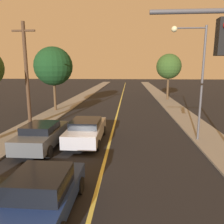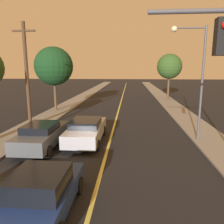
{
  "view_description": "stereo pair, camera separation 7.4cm",
  "coord_description": "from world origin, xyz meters",
  "px_view_note": "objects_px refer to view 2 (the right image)",
  "views": [
    {
      "loc": [
        1.17,
        -1.48,
        4.62
      ],
      "look_at": [
        0.0,
        13.72,
        1.6
      ],
      "focal_mm": 35.0,
      "sensor_mm": 36.0,
      "label": 1
    },
    {
      "loc": [
        1.25,
        -1.47,
        4.62
      ],
      "look_at": [
        0.0,
        13.72,
        1.6
      ],
      "focal_mm": 35.0,
      "sensor_mm": 36.0,
      "label": 2
    }
  ],
  "objects_px": {
    "utility_pole_left": "(27,77)",
    "car_near_lane_second": "(86,130)",
    "car_near_lane_front": "(42,193)",
    "car_outer_lane_second": "(42,135)",
    "tree_right_near": "(169,67)",
    "tree_left_near": "(54,66)",
    "streetlamp_right": "(195,68)"
  },
  "relations": [
    {
      "from": "car_near_lane_front",
      "to": "streetlamp_right",
      "type": "bearing_deg",
      "value": 49.79
    },
    {
      "from": "car_outer_lane_second",
      "to": "utility_pole_left",
      "type": "xyz_separation_m",
      "value": [
        -2.1,
        2.99,
        3.28
      ]
    },
    {
      "from": "car_near_lane_front",
      "to": "car_outer_lane_second",
      "type": "bearing_deg",
      "value": 112.02
    },
    {
      "from": "car_near_lane_second",
      "to": "tree_right_near",
      "type": "relative_size",
      "value": 0.75
    },
    {
      "from": "car_outer_lane_second",
      "to": "tree_right_near",
      "type": "height_order",
      "value": "tree_right_near"
    },
    {
      "from": "car_near_lane_front",
      "to": "tree_right_near",
      "type": "relative_size",
      "value": 0.6
    },
    {
      "from": "streetlamp_right",
      "to": "utility_pole_left",
      "type": "bearing_deg",
      "value": 175.42
    },
    {
      "from": "streetlamp_right",
      "to": "car_outer_lane_second",
      "type": "bearing_deg",
      "value": -166.94
    },
    {
      "from": "tree_left_near",
      "to": "streetlamp_right",
      "type": "bearing_deg",
      "value": -37.4
    },
    {
      "from": "utility_pole_left",
      "to": "tree_right_near",
      "type": "distance_m",
      "value": 22.03
    },
    {
      "from": "tree_right_near",
      "to": "streetlamp_right",
      "type": "bearing_deg",
      "value": -95.18
    },
    {
      "from": "streetlamp_right",
      "to": "tree_left_near",
      "type": "relative_size",
      "value": 1.03
    },
    {
      "from": "car_near_lane_front",
      "to": "tree_right_near",
      "type": "distance_m",
      "value": 28.28
    },
    {
      "from": "car_near_lane_front",
      "to": "car_outer_lane_second",
      "type": "distance_m",
      "value": 6.27
    },
    {
      "from": "car_outer_lane_second",
      "to": "tree_left_near",
      "type": "bearing_deg",
      "value": 105.15
    },
    {
      "from": "car_near_lane_second",
      "to": "tree_left_near",
      "type": "distance_m",
      "value": 12.07
    },
    {
      "from": "tree_right_near",
      "to": "tree_left_near",
      "type": "bearing_deg",
      "value": -145.45
    },
    {
      "from": "car_near_lane_front",
      "to": "tree_left_near",
      "type": "bearing_deg",
      "value": 107.54
    },
    {
      "from": "utility_pole_left",
      "to": "streetlamp_right",
      "type": "bearing_deg",
      "value": -4.58
    },
    {
      "from": "car_near_lane_front",
      "to": "tree_right_near",
      "type": "xyz_separation_m",
      "value": [
        8.39,
        26.68,
        4.2
      ]
    },
    {
      "from": "streetlamp_right",
      "to": "utility_pole_left",
      "type": "xyz_separation_m",
      "value": [
        -11.14,
        0.89,
        -0.58
      ]
    },
    {
      "from": "car_near_lane_front",
      "to": "car_near_lane_second",
      "type": "distance_m",
      "value": 7.21
    },
    {
      "from": "car_near_lane_second",
      "to": "streetlamp_right",
      "type": "xyz_separation_m",
      "value": [
        6.69,
        0.71,
        3.88
      ]
    },
    {
      "from": "car_near_lane_second",
      "to": "tree_right_near",
      "type": "distance_m",
      "value": 21.61
    },
    {
      "from": "car_near_lane_front",
      "to": "utility_pole_left",
      "type": "height_order",
      "value": "utility_pole_left"
    },
    {
      "from": "streetlamp_right",
      "to": "tree_right_near",
      "type": "bearing_deg",
      "value": 84.82
    },
    {
      "from": "car_outer_lane_second",
      "to": "utility_pole_left",
      "type": "bearing_deg",
      "value": 125.04
    },
    {
      "from": "car_near_lane_second",
      "to": "utility_pole_left",
      "type": "xyz_separation_m",
      "value": [
        -4.45,
        1.6,
        3.31
      ]
    },
    {
      "from": "tree_left_near",
      "to": "utility_pole_left",
      "type": "bearing_deg",
      "value": -83.34
    },
    {
      "from": "car_near_lane_front",
      "to": "utility_pole_left",
      "type": "relative_size",
      "value": 0.52
    },
    {
      "from": "utility_pole_left",
      "to": "car_near_lane_second",
      "type": "bearing_deg",
      "value": -19.76
    },
    {
      "from": "tree_left_near",
      "to": "tree_right_near",
      "type": "xyz_separation_m",
      "value": [
        13.82,
        9.51,
        0.06
      ]
    }
  ]
}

